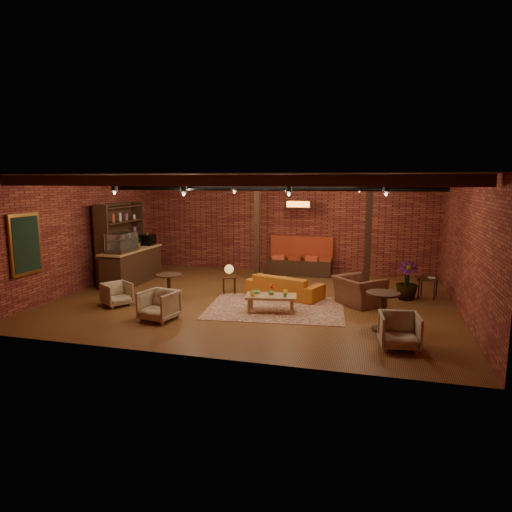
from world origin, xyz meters
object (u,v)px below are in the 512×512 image
(armchair_b, at_px, (159,304))
(armchair_right, at_px, (359,286))
(plant_tall, at_px, (409,243))
(sofa, at_px, (285,286))
(round_table_left, at_px, (169,283))
(round_table_right, at_px, (383,305))
(armchair_a, at_px, (117,293))
(side_table_lamp, at_px, (229,271))
(armchair_far, at_px, (400,329))
(coffee_table, at_px, (271,297))
(side_table_book, at_px, (428,280))

(armchair_b, bearing_deg, armchair_right, 41.37)
(armchair_b, relative_size, plant_tall, 0.25)
(sofa, distance_m, plant_tall, 3.40)
(sofa, bearing_deg, round_table_left, 41.29)
(armchair_b, xyz_separation_m, plant_tall, (5.42, 3.34, 1.12))
(armchair_right, xyz_separation_m, round_table_right, (0.56, -1.88, 0.06))
(sofa, relative_size, round_table_right, 2.54)
(sofa, relative_size, armchair_a, 3.17)
(armchair_a, bearing_deg, plant_tall, -37.06)
(side_table_lamp, height_order, armchair_far, side_table_lamp)
(armchair_a, distance_m, armchair_right, 6.04)
(side_table_lamp, xyz_separation_m, round_table_right, (4.08, -2.18, -0.07))
(side_table_lamp, distance_m, round_table_left, 1.71)
(sofa, distance_m, armchair_b, 3.60)
(round_table_left, bearing_deg, side_table_lamp, 42.22)
(round_table_right, bearing_deg, side_table_lamp, 151.87)
(armchair_a, height_order, armchair_right, armchair_right)
(sofa, xyz_separation_m, coffee_table, (-0.03, -1.50, 0.06))
(coffee_table, relative_size, armchair_right, 1.16)
(side_table_lamp, relative_size, plant_tall, 0.27)
(sofa, bearing_deg, armchair_a, 45.87)
(side_table_lamp, distance_m, armchair_right, 3.53)
(round_table_left, distance_m, armchair_b, 1.71)
(side_table_book, distance_m, armchair_far, 4.15)
(round_table_left, relative_size, armchair_far, 0.95)
(side_table_book, bearing_deg, side_table_lamp, -170.31)
(coffee_table, xyz_separation_m, armchair_right, (1.99, 1.19, 0.12))
(side_table_lamp, relative_size, armchair_b, 1.09)
(armchair_a, bearing_deg, side_table_book, -36.24)
(round_table_left, relative_size, side_table_book, 1.18)
(side_table_lamp, relative_size, armchair_a, 1.25)
(armchair_right, distance_m, round_table_right, 1.96)
(round_table_left, bearing_deg, armchair_right, 10.01)
(coffee_table, xyz_separation_m, armchair_far, (2.85, -1.67, 0.00))
(round_table_left, relative_size, armchair_b, 0.93)
(coffee_table, distance_m, round_table_left, 2.81)
(sofa, xyz_separation_m, round_table_right, (2.51, -2.19, 0.24))
(side_table_lamp, height_order, armchair_b, side_table_lamp)
(side_table_book, bearing_deg, plant_tall, -149.88)
(side_table_lamp, height_order, round_table_right, round_table_right)
(armchair_b, bearing_deg, round_table_left, 119.66)
(sofa, xyz_separation_m, armchair_right, (1.95, -0.31, 0.18))
(armchair_a, relative_size, side_table_book, 1.10)
(sofa, distance_m, round_table_left, 3.06)
(armchair_b, height_order, side_table_book, armchair_b)
(side_table_book, height_order, round_table_right, round_table_right)
(coffee_table, relative_size, round_table_left, 1.84)
(armchair_right, distance_m, armchair_far, 2.99)
(armchair_b, distance_m, armchair_right, 4.90)
(side_table_lamp, distance_m, armchair_b, 2.86)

